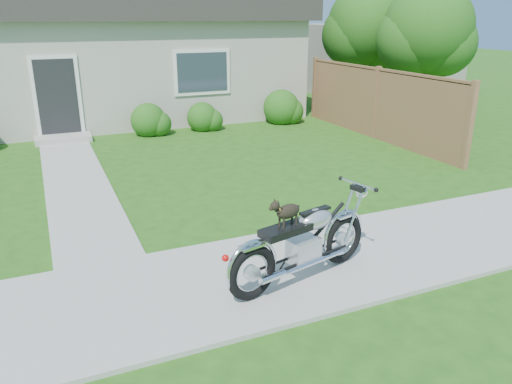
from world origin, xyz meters
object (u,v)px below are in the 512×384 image
fence (376,103)px  tree_near (432,33)px  potted_plant_right (155,123)px  motorcycle_with_dog (304,242)px  house (98,48)px  tree_far (372,29)px

fence → tree_near: 3.72m
potted_plant_right → motorcycle_with_dog: (-0.17, -8.91, 0.22)m
tree_near → potted_plant_right: tree_near is taller
house → motorcycle_with_dog: house is taller
fence → tree_near: tree_near is taller
tree_far → motorcycle_with_dog: tree_far is taller
tree_far → potted_plant_right: 8.29m
fence → motorcycle_with_dog: 8.26m
tree_far → potted_plant_right: bearing=-172.4°
house → motorcycle_with_dog: (0.76, -12.35, -1.62)m
tree_far → motorcycle_with_dog: (-8.04, -9.96, -2.16)m
tree_near → motorcycle_with_dog: (-8.50, -7.55, -2.12)m
tree_near → potted_plant_right: bearing=170.8°
potted_plant_right → tree_far: bearing=7.6°
house → fence: (6.30, -6.24, -1.22)m
tree_near → potted_plant_right: size_ratio=6.38×
house → fence: bearing=-44.7°
motorcycle_with_dog → potted_plant_right: bearing=75.0°
tree_far → potted_plant_right: (-7.87, -1.06, -2.37)m
house → motorcycle_with_dog: 12.48m
potted_plant_right → tree_near: bearing=-9.2°
potted_plant_right → motorcycle_with_dog: bearing=-91.1°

